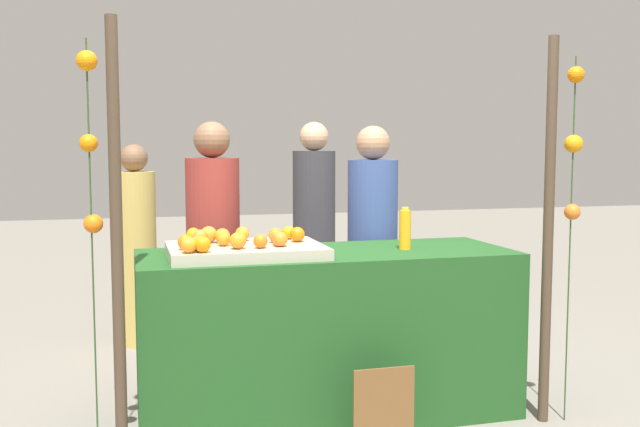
{
  "coord_description": "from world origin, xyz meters",
  "views": [
    {
      "loc": [
        -1.07,
        -3.79,
        1.51
      ],
      "look_at": [
        0.0,
        0.15,
        1.13
      ],
      "focal_mm": 39.99,
      "sensor_mm": 36.0,
      "label": 1
    }
  ],
  "objects_px": {
    "stall_counter": "(327,333)",
    "chalkboard_sign": "(383,412)",
    "juice_bottle": "(405,229)",
    "vendor_right": "(372,259)",
    "vendor_left": "(214,264)",
    "orange_0": "(280,239)",
    "orange_1": "(279,238)"
  },
  "relations": [
    {
      "from": "vendor_right",
      "to": "orange_0",
      "type": "bearing_deg",
      "value": -135.06
    },
    {
      "from": "orange_1",
      "to": "vendor_right",
      "type": "height_order",
      "value": "vendor_right"
    },
    {
      "from": "juice_bottle",
      "to": "vendor_left",
      "type": "bearing_deg",
      "value": 146.09
    },
    {
      "from": "juice_bottle",
      "to": "chalkboard_sign",
      "type": "height_order",
      "value": "juice_bottle"
    },
    {
      "from": "orange_1",
      "to": "vendor_left",
      "type": "distance_m",
      "value": 0.83
    },
    {
      "from": "orange_0",
      "to": "juice_bottle",
      "type": "xyz_separation_m",
      "value": [
        0.75,
        0.13,
        0.02
      ]
    },
    {
      "from": "orange_0",
      "to": "chalkboard_sign",
      "type": "height_order",
      "value": "orange_0"
    },
    {
      "from": "orange_1",
      "to": "vendor_left",
      "type": "height_order",
      "value": "vendor_left"
    },
    {
      "from": "orange_1",
      "to": "juice_bottle",
      "type": "relative_size",
      "value": 0.3
    },
    {
      "from": "orange_1",
      "to": "vendor_right",
      "type": "distance_m",
      "value": 1.1
    },
    {
      "from": "orange_1",
      "to": "vendor_left",
      "type": "relative_size",
      "value": 0.04
    },
    {
      "from": "orange_0",
      "to": "orange_1",
      "type": "relative_size",
      "value": 1.08
    },
    {
      "from": "chalkboard_sign",
      "to": "vendor_left",
      "type": "height_order",
      "value": "vendor_left"
    },
    {
      "from": "vendor_right",
      "to": "vendor_left",
      "type": "bearing_deg",
      "value": 178.71
    },
    {
      "from": "stall_counter",
      "to": "vendor_left",
      "type": "distance_m",
      "value": 0.91
    },
    {
      "from": "juice_bottle",
      "to": "stall_counter",
      "type": "bearing_deg",
      "value": 176.06
    },
    {
      "from": "orange_1",
      "to": "vendor_right",
      "type": "bearing_deg",
      "value": 42.67
    },
    {
      "from": "stall_counter",
      "to": "chalkboard_sign",
      "type": "relative_size",
      "value": 4.63
    },
    {
      "from": "vendor_left",
      "to": "juice_bottle",
      "type": "bearing_deg",
      "value": -33.91
    },
    {
      "from": "vendor_left",
      "to": "vendor_right",
      "type": "distance_m",
      "value": 1.05
    },
    {
      "from": "juice_bottle",
      "to": "vendor_left",
      "type": "relative_size",
      "value": 0.14
    },
    {
      "from": "stall_counter",
      "to": "vendor_right",
      "type": "relative_size",
      "value": 1.26
    },
    {
      "from": "chalkboard_sign",
      "to": "vendor_right",
      "type": "xyz_separation_m",
      "value": [
        0.37,
        1.23,
        0.56
      ]
    },
    {
      "from": "orange_0",
      "to": "juice_bottle",
      "type": "bearing_deg",
      "value": 9.86
    },
    {
      "from": "stall_counter",
      "to": "juice_bottle",
      "type": "relative_size",
      "value": 8.64
    },
    {
      "from": "orange_0",
      "to": "vendor_right",
      "type": "relative_size",
      "value": 0.05
    },
    {
      "from": "chalkboard_sign",
      "to": "juice_bottle",
      "type": "bearing_deg",
      "value": 59.62
    },
    {
      "from": "orange_0",
      "to": "vendor_left",
      "type": "distance_m",
      "value": 0.89
    },
    {
      "from": "orange_1",
      "to": "juice_bottle",
      "type": "bearing_deg",
      "value": 5.1
    },
    {
      "from": "stall_counter",
      "to": "vendor_right",
      "type": "xyz_separation_m",
      "value": [
        0.49,
        0.63,
        0.3
      ]
    },
    {
      "from": "orange_1",
      "to": "vendor_right",
      "type": "relative_size",
      "value": 0.04
    },
    {
      "from": "stall_counter",
      "to": "orange_0",
      "type": "bearing_deg",
      "value": -151.64
    }
  ]
}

